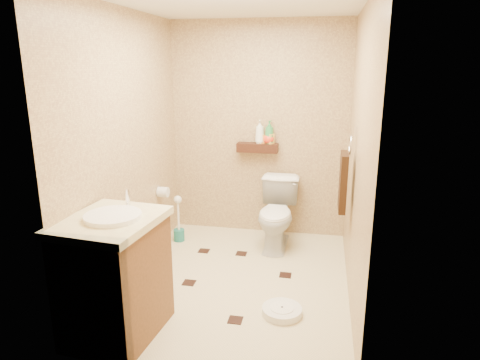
# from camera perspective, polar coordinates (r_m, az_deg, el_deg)

# --- Properties ---
(ground) EXTENTS (2.50, 2.50, 0.00)m
(ground) POSITION_cam_1_polar(r_m,az_deg,el_deg) (4.06, -0.41, -13.14)
(ground) COLOR beige
(ground) RESTS_ON ground
(wall_back) EXTENTS (2.00, 0.04, 2.40)m
(wall_back) POSITION_cam_1_polar(r_m,az_deg,el_deg) (4.86, 2.51, 6.59)
(wall_back) COLOR tan
(wall_back) RESTS_ON ground
(wall_front) EXTENTS (2.00, 0.04, 2.40)m
(wall_front) POSITION_cam_1_polar(r_m,az_deg,el_deg) (2.47, -6.22, -2.07)
(wall_front) COLOR tan
(wall_front) RESTS_ON ground
(wall_left) EXTENTS (0.04, 2.50, 2.40)m
(wall_left) POSITION_cam_1_polar(r_m,az_deg,el_deg) (3.96, -14.79, 4.12)
(wall_left) COLOR tan
(wall_left) RESTS_ON ground
(wall_right) EXTENTS (0.04, 2.50, 2.40)m
(wall_right) POSITION_cam_1_polar(r_m,az_deg,el_deg) (3.59, 15.43, 2.94)
(wall_right) COLOR tan
(wall_right) RESTS_ON ground
(ceiling) EXTENTS (2.00, 2.50, 0.02)m
(ceiling) POSITION_cam_1_polar(r_m,az_deg,el_deg) (3.60, -0.48, 22.73)
(ceiling) COLOR silver
(ceiling) RESTS_ON wall_back
(wall_shelf) EXTENTS (0.46, 0.14, 0.10)m
(wall_shelf) POSITION_cam_1_polar(r_m,az_deg,el_deg) (4.81, 2.34, 4.33)
(wall_shelf) COLOR #3C1C10
(wall_shelf) RESTS_ON wall_back
(floor_accents) EXTENTS (1.07, 1.30, 0.01)m
(floor_accents) POSITION_cam_1_polar(r_m,az_deg,el_deg) (4.05, -0.23, -13.18)
(floor_accents) COLOR black
(floor_accents) RESTS_ON ground
(toilet) EXTENTS (0.42, 0.72, 0.73)m
(toilet) POSITION_cam_1_polar(r_m,az_deg,el_deg) (4.63, 4.96, -4.56)
(toilet) COLOR white
(toilet) RESTS_ON ground
(vanity) EXTENTS (0.68, 0.80, 1.04)m
(vanity) POSITION_cam_1_polar(r_m,az_deg,el_deg) (3.26, -16.32, -12.12)
(vanity) COLOR brown
(vanity) RESTS_ON ground
(bathroom_scale) EXTENTS (0.40, 0.40, 0.06)m
(bathroom_scale) POSITION_cam_1_polar(r_m,az_deg,el_deg) (3.57, 5.61, -16.97)
(bathroom_scale) COLOR white
(bathroom_scale) RESTS_ON ground
(toilet_brush) EXTENTS (0.12, 0.12, 0.53)m
(toilet_brush) POSITION_cam_1_polar(r_m,az_deg,el_deg) (4.86, -8.17, -5.97)
(toilet_brush) COLOR #1A6B67
(toilet_brush) RESTS_ON ground
(towel_ring) EXTENTS (0.12, 0.30, 0.76)m
(towel_ring) POSITION_cam_1_polar(r_m,az_deg,el_deg) (3.88, 13.65, 0.11)
(towel_ring) COLOR silver
(towel_ring) RESTS_ON wall_right
(toilet_paper) EXTENTS (0.12, 0.11, 0.12)m
(toilet_paper) POSITION_cam_1_polar(r_m,az_deg,el_deg) (4.66, -10.22, -1.58)
(toilet_paper) COLOR white
(toilet_paper) RESTS_ON wall_left
(bottle_a) EXTENTS (0.10, 0.10, 0.26)m
(bottle_a) POSITION_cam_1_polar(r_m,az_deg,el_deg) (4.78, 2.65, 6.45)
(bottle_a) COLOR white
(bottle_a) RESTS_ON wall_shelf
(bottle_b) EXTENTS (0.09, 0.09, 0.15)m
(bottle_b) POSITION_cam_1_polar(r_m,az_deg,el_deg) (4.78, 2.86, 5.75)
(bottle_b) COLOR orange
(bottle_b) RESTS_ON wall_shelf
(bottle_c) EXTENTS (0.15, 0.15, 0.15)m
(bottle_c) POSITION_cam_1_polar(r_m,az_deg,el_deg) (4.77, 3.84, 5.76)
(bottle_c) COLOR red
(bottle_c) RESTS_ON wall_shelf
(bottle_d) EXTENTS (0.13, 0.13, 0.26)m
(bottle_d) POSITION_cam_1_polar(r_m,az_deg,el_deg) (4.76, 3.93, 6.37)
(bottle_d) COLOR #2E8C46
(bottle_d) RESTS_ON wall_shelf
(bottle_e) EXTENTS (0.11, 0.11, 0.17)m
(bottle_e) POSITION_cam_1_polar(r_m,az_deg,el_deg) (4.77, 4.01, 5.85)
(bottle_e) COLOR #EBC14E
(bottle_e) RESTS_ON wall_shelf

